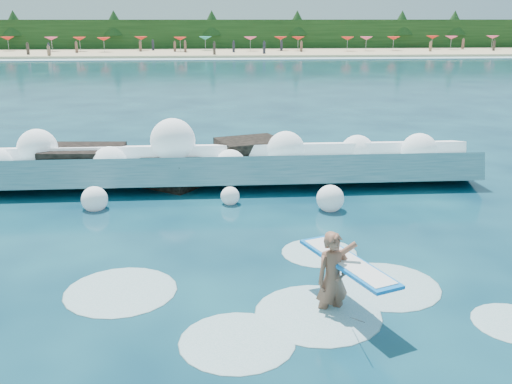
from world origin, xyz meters
TOP-DOWN VIEW (x-y plane):
  - ground at (0.00, 0.00)m, footprint 200.00×200.00m
  - beach at (0.00, 78.00)m, footprint 140.00×20.00m
  - wet_band at (0.00, 67.00)m, footprint 140.00×5.00m
  - treeline at (0.00, 88.00)m, footprint 140.00×4.00m
  - breaking_wave at (0.15, 7.11)m, footprint 18.18×2.82m
  - rock_cluster at (-1.33, 7.65)m, footprint 8.34×3.53m
  - surfer_with_board at (2.73, -1.90)m, footprint 1.50×3.03m
  - wave_spray at (0.23, 7.03)m, footprint 15.17×4.72m
  - surf_foam at (1.94, -1.43)m, footprint 9.38×5.71m
  - beach_umbrellas at (-0.07, 79.96)m, footprint 111.98×6.71m
  - beachgoers at (-5.32, 74.21)m, footprint 108.22×12.93m

SIDE VIEW (x-z plane):
  - ground at x=0.00m, z-range 0.00..0.00m
  - surf_foam at x=1.94m, z-range -0.06..0.06m
  - wet_band at x=0.00m, z-range 0.00..0.08m
  - beach at x=0.00m, z-range 0.00..0.40m
  - rock_cluster at x=-1.33m, z-range -0.27..1.22m
  - breaking_wave at x=0.15m, z-range -0.24..1.33m
  - surfer_with_board at x=2.73m, z-range -0.25..1.66m
  - wave_spray at x=0.23m, z-range -0.12..2.13m
  - beachgoers at x=-5.32m, z-range 0.17..2.09m
  - beach_umbrellas at x=-0.07m, z-range 2.00..2.50m
  - treeline at x=0.00m, z-range 0.00..5.00m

